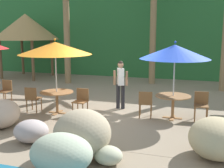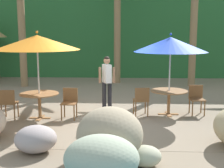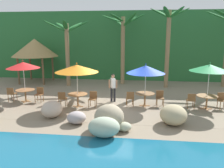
{
  "view_description": "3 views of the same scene",
  "coord_description": "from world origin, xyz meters",
  "px_view_note": "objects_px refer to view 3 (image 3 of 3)",
  "views": [
    {
      "loc": [
        2.72,
        -8.66,
        2.75
      ],
      "look_at": [
        -0.13,
        0.23,
        1.01
      ],
      "focal_mm": 46.64,
      "sensor_mm": 36.0,
      "label": 1
    },
    {
      "loc": [
        0.55,
        -8.7,
        2.45
      ],
      "look_at": [
        0.15,
        0.43,
        0.9
      ],
      "focal_mm": 49.32,
      "sensor_mm": 36.0,
      "label": 2
    },
    {
      "loc": [
        1.48,
        -12.23,
        3.93
      ],
      "look_at": [
        -0.04,
        0.41,
        1.2
      ],
      "focal_mm": 36.52,
      "sensor_mm": 36.0,
      "label": 3
    }
  ],
  "objects_px": {
    "dining_table_blue": "(145,95)",
    "palapa_hut": "(35,48)",
    "umbrella_red": "(23,65)",
    "dining_table_red": "(25,92)",
    "chair_blue_seaward": "(160,97)",
    "chair_green_seaward": "(222,99)",
    "palm_tree_nearest": "(67,43)",
    "chair_green_inland": "(191,100)",
    "palm_tree_second": "(123,37)",
    "dining_table_orange": "(78,96)",
    "chair_orange_seaward": "(93,98)",
    "palm_tree_third": "(168,36)",
    "waiter_in_white": "(113,86)",
    "umbrella_blue": "(146,69)",
    "umbrella_green": "(210,68)",
    "chair_orange_inland": "(62,98)",
    "chair_red_seaward": "(40,93)",
    "chair_red_inland": "(11,93)",
    "chair_blue_inland": "(130,98)",
    "dining_table_green": "(207,98)"
  },
  "relations": [
    {
      "from": "dining_table_red",
      "to": "palm_tree_nearest",
      "type": "relative_size",
      "value": 0.22
    },
    {
      "from": "dining_table_orange",
      "to": "chair_blue_seaward",
      "type": "height_order",
      "value": "chair_blue_seaward"
    },
    {
      "from": "palm_tree_third",
      "to": "dining_table_blue",
      "type": "bearing_deg",
      "value": -109.04
    },
    {
      "from": "chair_green_seaward",
      "to": "chair_green_inland",
      "type": "distance_m",
      "value": 1.71
    },
    {
      "from": "chair_blue_seaward",
      "to": "dining_table_orange",
      "type": "bearing_deg",
      "value": -171.06
    },
    {
      "from": "dining_table_orange",
      "to": "chair_orange_seaward",
      "type": "xyz_separation_m",
      "value": [
        0.85,
        0.06,
        -0.1
      ]
    },
    {
      "from": "palm_tree_second",
      "to": "dining_table_green",
      "type": "bearing_deg",
      "value": -50.3
    },
    {
      "from": "chair_orange_seaward",
      "to": "palm_tree_nearest",
      "type": "bearing_deg",
      "value": 120.18
    },
    {
      "from": "dining_table_blue",
      "to": "palapa_hut",
      "type": "relative_size",
      "value": 0.29
    },
    {
      "from": "palm_tree_second",
      "to": "waiter_in_white",
      "type": "bearing_deg",
      "value": -92.13
    },
    {
      "from": "dining_table_red",
      "to": "umbrella_green",
      "type": "distance_m",
      "value": 10.57
    },
    {
      "from": "chair_red_inland",
      "to": "chair_orange_seaward",
      "type": "bearing_deg",
      "value": -5.0
    },
    {
      "from": "umbrella_red",
      "to": "palapa_hut",
      "type": "height_order",
      "value": "palapa_hut"
    },
    {
      "from": "dining_table_blue",
      "to": "umbrella_blue",
      "type": "bearing_deg",
      "value": 14.04
    },
    {
      "from": "palm_tree_third",
      "to": "chair_green_seaward",
      "type": "bearing_deg",
      "value": -63.92
    },
    {
      "from": "chair_green_seaward",
      "to": "waiter_in_white",
      "type": "height_order",
      "value": "waiter_in_white"
    },
    {
      "from": "chair_blue_seaward",
      "to": "waiter_in_white",
      "type": "height_order",
      "value": "waiter_in_white"
    },
    {
      "from": "umbrella_blue",
      "to": "umbrella_green",
      "type": "bearing_deg",
      "value": -2.78
    },
    {
      "from": "chair_red_seaward",
      "to": "dining_table_orange",
      "type": "height_order",
      "value": "chair_red_seaward"
    },
    {
      "from": "chair_orange_inland",
      "to": "palm_tree_third",
      "type": "relative_size",
      "value": 0.15
    },
    {
      "from": "chair_red_inland",
      "to": "dining_table_green",
      "type": "relative_size",
      "value": 0.79
    },
    {
      "from": "dining_table_blue",
      "to": "chair_blue_seaward",
      "type": "distance_m",
      "value": 0.86
    },
    {
      "from": "chair_blue_inland",
      "to": "dining_table_blue",
      "type": "bearing_deg",
      "value": 14.48
    },
    {
      "from": "palm_tree_nearest",
      "to": "palm_tree_second",
      "type": "relative_size",
      "value": 0.9
    },
    {
      "from": "dining_table_red",
      "to": "chair_green_inland",
      "type": "bearing_deg",
      "value": -1.46
    },
    {
      "from": "umbrella_blue",
      "to": "palm_tree_third",
      "type": "relative_size",
      "value": 0.41
    },
    {
      "from": "palm_tree_nearest",
      "to": "dining_table_orange",
      "type": "bearing_deg",
      "value": -67.58
    },
    {
      "from": "chair_orange_seaward",
      "to": "chair_red_inland",
      "type": "bearing_deg",
      "value": 175.0
    },
    {
      "from": "chair_green_seaward",
      "to": "dining_table_orange",
      "type": "bearing_deg",
      "value": -175.54
    },
    {
      "from": "chair_orange_seaward",
      "to": "palm_tree_nearest",
      "type": "distance_m",
      "value": 6.66
    },
    {
      "from": "umbrella_red",
      "to": "palm_tree_nearest",
      "type": "bearing_deg",
      "value": 75.33
    },
    {
      "from": "dining_table_red",
      "to": "chair_orange_inland",
      "type": "height_order",
      "value": "chair_orange_inland"
    },
    {
      "from": "chair_green_seaward",
      "to": "palm_tree_nearest",
      "type": "relative_size",
      "value": 0.17
    },
    {
      "from": "palm_tree_second",
      "to": "palm_tree_nearest",
      "type": "bearing_deg",
      "value": -163.91
    },
    {
      "from": "waiter_in_white",
      "to": "palm_tree_nearest",
      "type": "bearing_deg",
      "value": 134.83
    },
    {
      "from": "umbrella_red",
      "to": "chair_red_inland",
      "type": "relative_size",
      "value": 2.9
    },
    {
      "from": "dining_table_orange",
      "to": "chair_red_seaward",
      "type": "bearing_deg",
      "value": 165.21
    },
    {
      "from": "palapa_hut",
      "to": "umbrella_green",
      "type": "bearing_deg",
      "value": -25.32
    },
    {
      "from": "chair_red_seaward",
      "to": "palm_tree_third",
      "type": "bearing_deg",
      "value": 31.56
    },
    {
      "from": "palm_tree_third",
      "to": "umbrella_green",
      "type": "bearing_deg",
      "value": -72.78
    },
    {
      "from": "dining_table_orange",
      "to": "palm_tree_third",
      "type": "bearing_deg",
      "value": 45.64
    },
    {
      "from": "umbrella_red",
      "to": "chair_blue_inland",
      "type": "bearing_deg",
      "value": -1.86
    },
    {
      "from": "umbrella_green",
      "to": "chair_green_inland",
      "type": "distance_m",
      "value": 1.94
    },
    {
      "from": "chair_blue_seaward",
      "to": "palapa_hut",
      "type": "distance_m",
      "value": 11.57
    },
    {
      "from": "chair_blue_seaward",
      "to": "palm_tree_nearest",
      "type": "distance_m",
      "value": 8.62
    },
    {
      "from": "dining_table_orange",
      "to": "chair_blue_seaward",
      "type": "relative_size",
      "value": 1.26
    },
    {
      "from": "chair_orange_inland",
      "to": "palm_tree_third",
      "type": "height_order",
      "value": "palm_tree_third"
    },
    {
      "from": "dining_table_orange",
      "to": "waiter_in_white",
      "type": "bearing_deg",
      "value": 33.26
    },
    {
      "from": "dining_table_red",
      "to": "chair_blue_seaward",
      "type": "xyz_separation_m",
      "value": [
        7.97,
        0.14,
        -0.1
      ]
    },
    {
      "from": "chair_green_seaward",
      "to": "palm_tree_nearest",
      "type": "bearing_deg",
      "value": 155.25
    }
  ]
}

